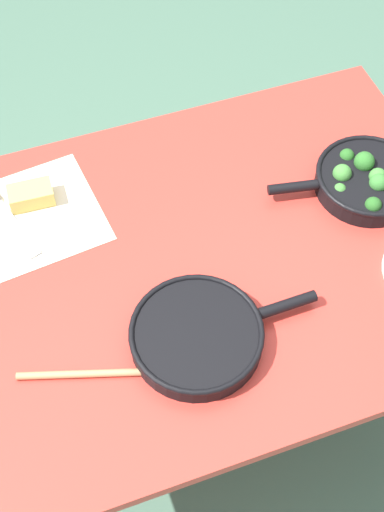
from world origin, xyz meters
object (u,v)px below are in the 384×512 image
(skillet_eggs, at_px, (198,336))
(cheese_block, at_px, (31,195))
(wooden_spoon, at_px, (132,372))
(skillet_broccoli, at_px, (368,179))

(skillet_eggs, xyz_separation_m, cheese_block, (-0.23, 0.47, -0.00))
(wooden_spoon, bearing_deg, skillet_broccoli, 40.13)
(skillet_broccoli, xyz_separation_m, cheese_block, (-0.74, 0.22, -0.01))
(skillet_broccoli, xyz_separation_m, skillet_eggs, (-0.50, -0.25, -0.01))
(skillet_broccoli, relative_size, wooden_spoon, 1.01)
(skillet_broccoli, bearing_deg, skillet_eggs, 36.79)
(cheese_block, bearing_deg, skillet_broccoli, -16.57)
(skillet_broccoli, height_order, cheese_block, skillet_broccoli)
(skillet_eggs, distance_m, wooden_spoon, 0.15)
(skillet_eggs, relative_size, cheese_block, 3.84)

